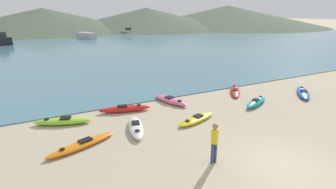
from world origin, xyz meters
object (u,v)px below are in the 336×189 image
kayak_on_sand_2 (303,93)px  kayak_on_sand_5 (63,121)px  kayak_on_sand_1 (256,102)px  kayak_on_sand_8 (125,109)px  kayak_on_sand_0 (235,91)px  moored_boat_0 (86,35)px  moored_boat_1 (129,32)px  kayak_on_sand_4 (82,144)px  person_near_foreground (215,141)px  kayak_on_sand_6 (171,100)px  moored_boat_2 (1,40)px  kayak_on_sand_7 (197,119)px  kayak_on_sand_3 (136,127)px

kayak_on_sand_2 → kayak_on_sand_5: bearing=170.8°
kayak_on_sand_1 → kayak_on_sand_5: kayak_on_sand_1 is taller
kayak_on_sand_8 → kayak_on_sand_0: bearing=-0.5°
moored_boat_0 → kayak_on_sand_5: bearing=-102.7°
kayak_on_sand_0 → moored_boat_1: (10.95, 52.91, 0.49)m
kayak_on_sand_4 → moored_boat_1: bearing=68.3°
person_near_foreground → moored_boat_0: bearing=83.9°
kayak_on_sand_5 → kayak_on_sand_6: 6.60m
kayak_on_sand_8 → moored_boat_2: moored_boat_2 is taller
moored_boat_0 → kayak_on_sand_1: bearing=-89.0°
kayak_on_sand_1 → kayak_on_sand_8: kayak_on_sand_8 is taller
moored_boat_1 → moored_boat_2: (-27.99, -11.54, 0.20)m
kayak_on_sand_5 → moored_boat_1: (22.73, 53.01, 0.46)m
kayak_on_sand_0 → moored_boat_2: size_ratio=0.58×
moored_boat_0 → kayak_on_sand_2: bearing=-83.7°
kayak_on_sand_6 → kayak_on_sand_7: (-0.19, -3.25, -0.04)m
kayak_on_sand_0 → kayak_on_sand_2: size_ratio=0.97×
kayak_on_sand_1 → kayak_on_sand_8: size_ratio=0.89×
moored_boat_0 → moored_boat_1: (12.37, 7.03, -0.04)m
moored_boat_1 → kayak_on_sand_5: bearing=-113.2°
kayak_on_sand_2 → kayak_on_sand_4: size_ratio=0.89×
kayak_on_sand_1 → person_near_foreground: (-6.48, -4.11, 0.77)m
kayak_on_sand_5 → kayak_on_sand_6: kayak_on_sand_6 is taller
kayak_on_sand_6 → moored_boat_1: (16.14, 52.69, 0.46)m
kayak_on_sand_7 → kayak_on_sand_8: size_ratio=0.92×
kayak_on_sand_2 → person_near_foreground: bearing=-159.5°
kayak_on_sand_3 → moored_boat_1: moored_boat_1 is taller
kayak_on_sand_2 → kayak_on_sand_7: kayak_on_sand_2 is taller
kayak_on_sand_3 → kayak_on_sand_6: bearing=38.6°
moored_boat_1 → moored_boat_0: bearing=-150.4°
kayak_on_sand_2 → kayak_on_sand_4: kayak_on_sand_2 is taller
kayak_on_sand_4 → kayak_on_sand_8: 4.37m
kayak_on_sand_6 → moored_boat_2: bearing=106.1°
kayak_on_sand_7 → person_near_foreground: person_near_foreground is taller
kayak_on_sand_1 → moored_boat_2: 46.98m
kayak_on_sand_0 → kayak_on_sand_8: 8.33m
kayak_on_sand_1 → kayak_on_sand_2: bearing=-0.1°
kayak_on_sand_7 → kayak_on_sand_4: bearing=-179.6°
kayak_on_sand_2 → kayak_on_sand_8: (-12.24, 2.71, 0.02)m
kayak_on_sand_0 → kayak_on_sand_2: (3.91, -2.64, 0.02)m
kayak_on_sand_4 → kayak_on_sand_1: bearing=2.4°
person_near_foreground → moored_boat_0: 52.93m
kayak_on_sand_0 → kayak_on_sand_8: kayak_on_sand_8 is taller
kayak_on_sand_0 → kayak_on_sand_1: 2.69m
kayak_on_sand_4 → person_near_foreground: 5.70m
kayak_on_sand_4 → moored_boat_2: moored_boat_2 is taller
kayak_on_sand_0 → kayak_on_sand_3: 9.04m
kayak_on_sand_5 → moored_boat_2: (-5.26, 41.48, 0.66)m
kayak_on_sand_2 → kayak_on_sand_3: bearing=179.7°
kayak_on_sand_4 → moored_boat_2: (-5.68, 44.45, 0.70)m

